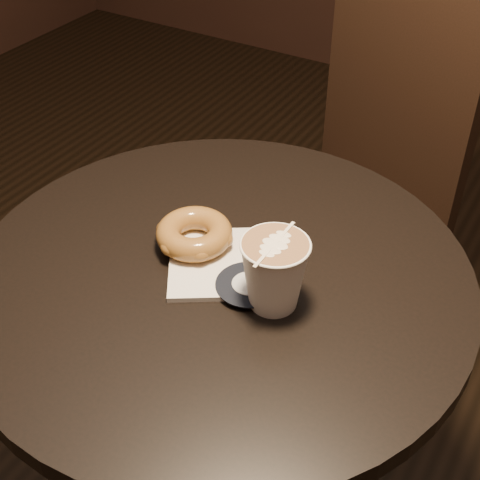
# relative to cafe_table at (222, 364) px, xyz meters

# --- Properties ---
(cafe_table) EXTENTS (0.70, 0.70, 0.75)m
(cafe_table) POSITION_rel_cafe_table_xyz_m (0.00, 0.00, 0.00)
(cafe_table) COLOR black
(cafe_table) RESTS_ON ground
(chair) EXTENTS (0.47, 0.47, 0.95)m
(chair) POSITION_rel_cafe_table_xyz_m (-0.03, 0.66, -0.02)
(chair) COLOR black
(chair) RESTS_ON ground
(pastry_bag) EXTENTS (0.20, 0.20, 0.01)m
(pastry_bag) POSITION_rel_cafe_table_xyz_m (-0.00, 0.01, 0.20)
(pastry_bag) COLOR white
(pastry_bag) RESTS_ON cafe_table
(doughnut) EXTENTS (0.11, 0.11, 0.03)m
(doughnut) POSITION_rel_cafe_table_xyz_m (-0.05, 0.02, 0.22)
(doughnut) COLOR brown
(doughnut) RESTS_ON pastry_bag
(latte_cup) EXTENTS (0.09, 0.09, 0.10)m
(latte_cup) POSITION_rel_cafe_table_xyz_m (0.10, -0.02, 0.25)
(latte_cup) COLOR white
(latte_cup) RESTS_ON cafe_table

